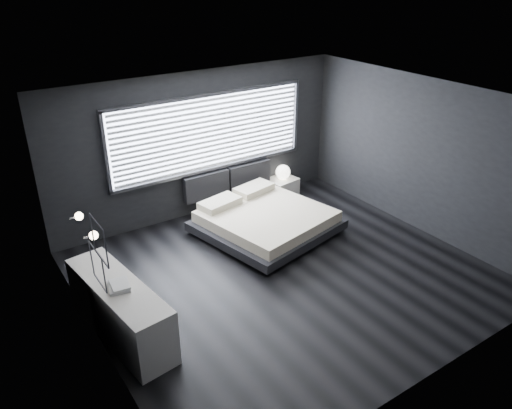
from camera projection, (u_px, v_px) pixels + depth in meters
room at (288, 195)px, 7.45m from camera, size 6.04×6.00×2.80m
window at (211, 133)px, 9.47m from camera, size 4.14×0.09×1.52m
headboard at (228, 180)px, 10.05m from camera, size 1.96×0.16×0.52m
sconce_near at (93, 235)px, 5.96m from camera, size 0.18×0.11×0.11m
sconce_far at (79, 216)px, 6.41m from camera, size 0.18×0.11×0.11m
wall_art_upper at (99, 241)px, 5.36m from camera, size 0.01×0.48×0.48m
wall_art_lower at (98, 267)px, 5.75m from camera, size 0.01×0.48×0.48m
bed at (265, 219)px, 9.20m from camera, size 2.57×2.49×0.57m
nightstand at (282, 186)px, 10.74m from camera, size 0.68×0.60×0.36m
orb_lamp at (283, 172)px, 10.60m from camera, size 0.31×0.31×0.31m
dresser at (120, 309)px, 6.61m from camera, size 0.81×2.06×0.80m
book_stack at (119, 286)px, 6.35m from camera, size 0.32×0.38×0.07m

